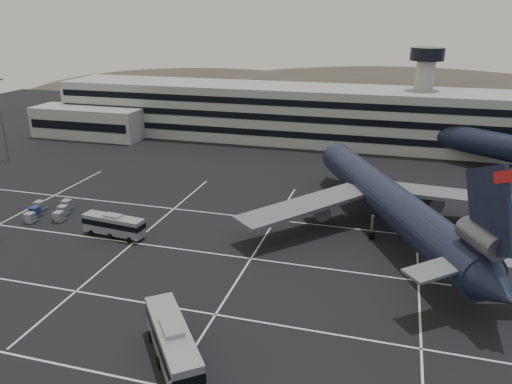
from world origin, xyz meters
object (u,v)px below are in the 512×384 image
at_px(bus_near, 173,342).
at_px(uld_cluster, 49,211).
at_px(trijet_main, 390,201).
at_px(bus_far, 114,224).

bearing_deg(bus_near, uld_cluster, 103.73).
relative_size(trijet_main, uld_cluster, 5.94).
distance_m(trijet_main, bus_far, 41.57).
height_order(bus_near, uld_cluster, bus_near).
bearing_deg(bus_near, trijet_main, 25.39).
relative_size(bus_far, uld_cluster, 1.11).
bearing_deg(bus_far, uld_cluster, 80.36).
distance_m(bus_near, bus_far, 32.02).
xyz_separation_m(bus_near, uld_cluster, (-35.62, 28.36, -1.63)).
bearing_deg(trijet_main, uld_cluster, 162.66).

